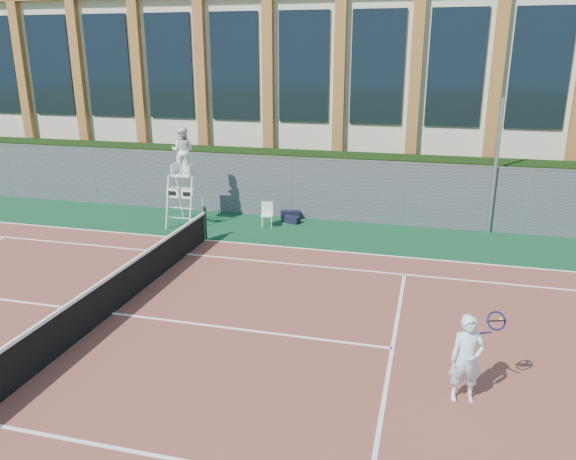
% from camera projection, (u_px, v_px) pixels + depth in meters
% --- Properties ---
extents(ground, '(120.00, 120.00, 0.00)m').
position_uv_depth(ground, '(112.00, 314.00, 12.95)').
color(ground, '#233814').
extents(apron, '(36.00, 20.00, 0.01)m').
position_uv_depth(apron, '(134.00, 297.00, 13.87)').
color(apron, '#0D3D22').
rests_on(apron, ground).
extents(tennis_court, '(23.77, 10.97, 0.02)m').
position_uv_depth(tennis_court, '(112.00, 314.00, 12.94)').
color(tennis_court, brown).
rests_on(tennis_court, apron).
extents(tennis_net, '(0.10, 11.30, 1.10)m').
position_uv_depth(tennis_net, '(110.00, 293.00, 12.79)').
color(tennis_net, black).
rests_on(tennis_net, ground).
extents(fence, '(40.00, 0.06, 2.20)m').
position_uv_depth(fence, '(238.00, 185.00, 20.73)').
color(fence, '#595E60').
rests_on(fence, ground).
extents(hedge, '(40.00, 1.40, 2.20)m').
position_uv_depth(hedge, '(248.00, 178.00, 21.84)').
color(hedge, black).
rests_on(hedge, ground).
extents(building, '(45.00, 10.60, 8.22)m').
position_uv_depth(building, '(297.00, 86.00, 28.25)').
color(building, beige).
rests_on(building, ground).
extents(steel_pole, '(0.12, 0.12, 4.45)m').
position_uv_depth(steel_pole, '(496.00, 167.00, 18.16)').
color(steel_pole, '#9EA0A5').
rests_on(steel_pole, ground).
extents(umpire_chair, '(0.96, 1.48, 3.44)m').
position_uv_depth(umpire_chair, '(183.00, 153.00, 19.01)').
color(umpire_chair, white).
rests_on(umpire_chair, ground).
extents(plastic_chair, '(0.48, 0.48, 0.85)m').
position_uv_depth(plastic_chair, '(267.00, 212.00, 19.36)').
color(plastic_chair, silver).
rests_on(plastic_chair, apron).
extents(sports_bag_near, '(0.75, 0.46, 0.30)m').
position_uv_depth(sports_bag_near, '(290.00, 215.00, 20.32)').
color(sports_bag_near, black).
rests_on(sports_bag_near, apron).
extents(sports_bag_far, '(0.65, 0.45, 0.24)m').
position_uv_depth(sports_bag_far, '(292.00, 219.00, 19.86)').
color(sports_bag_far, black).
rests_on(sports_bag_far, apron).
extents(tennis_player, '(0.93, 0.67, 1.61)m').
position_uv_depth(tennis_player, '(467.00, 358.00, 9.50)').
color(tennis_player, silver).
rests_on(tennis_player, tennis_court).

